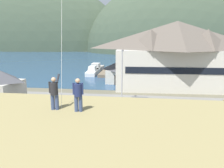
{
  "coord_description": "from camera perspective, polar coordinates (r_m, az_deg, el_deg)",
  "views": [
    {
      "loc": [
        4.88,
        -19.85,
        9.69
      ],
      "look_at": [
        1.07,
        9.0,
        3.18
      ],
      "focal_mm": 35.97,
      "sensor_mm": 36.0,
      "label": 1
    }
  ],
  "objects": [
    {
      "name": "ground_plane",
      "position": [
        22.62,
        -5.82,
        -12.82
      ],
      "size": [
        600.0,
        600.0,
        0.0
      ],
      "primitive_type": "plane",
      "color": "#66604C"
    },
    {
      "name": "parking_lot_pad",
      "position": [
        27.1,
        -3.38,
        -8.25
      ],
      "size": [
        40.0,
        20.0,
        0.1
      ],
      "primitive_type": "cube",
      "color": "gray",
      "rests_on": "ground"
    },
    {
      "name": "bay_water",
      "position": [
        80.58,
        4.02,
        5.69
      ],
      "size": [
        360.0,
        84.0,
        0.03
      ],
      "primitive_type": "cube",
      "color": "navy",
      "rests_on": "ground"
    },
    {
      "name": "far_hill_west_ridge",
      "position": [
        161.62,
        -22.87,
        8.2
      ],
      "size": [
        147.21,
        46.38,
        87.75
      ],
      "primitive_type": "ellipsoid",
      "color": "#42513D",
      "rests_on": "ground"
    },
    {
      "name": "far_hill_east_peak",
      "position": [
        129.86,
        16.03,
        7.85
      ],
      "size": [
        100.25,
        56.79,
        79.51
      ],
      "primitive_type": "ellipsoid",
      "color": "#42513D",
      "rests_on": "ground"
    },
    {
      "name": "harbor_lodge",
      "position": [
        42.81,
        15.98,
        7.72
      ],
      "size": [
        23.0,
        12.85,
        11.95
      ],
      "color": "beige",
      "rests_on": "ground"
    },
    {
      "name": "storage_shed_waterside",
      "position": [
        45.38,
        1.84,
        3.21
      ],
      "size": [
        5.43,
        5.58,
        4.38
      ],
      "color": "beige",
      "rests_on": "ground"
    },
    {
      "name": "wharf_dock",
      "position": [
        57.05,
        -0.83,
        3.19
      ],
      "size": [
        3.2,
        13.71,
        0.7
      ],
      "color": "#70604C",
      "rests_on": "ground"
    },
    {
      "name": "moored_boat_wharfside",
      "position": [
        60.13,
        -4.0,
        4.01
      ],
      "size": [
        2.96,
        8.55,
        2.16
      ],
      "color": "#A8A399",
      "rests_on": "ground"
    },
    {
      "name": "moored_boat_outer_mooring",
      "position": [
        57.68,
        2.87,
        3.66
      ],
      "size": [
        2.51,
        7.73,
        2.16
      ],
      "color": "#23564C",
      "rests_on": "ground"
    },
    {
      "name": "moored_boat_inner_slip",
      "position": [
        54.82,
        -4.89,
        3.15
      ],
      "size": [
        2.32,
        7.21,
        2.16
      ],
      "color": "silver",
      "rests_on": "ground"
    },
    {
      "name": "parked_car_back_row_left",
      "position": [
        27.74,
        18.22,
        -6.16
      ],
      "size": [
        4.35,
        2.37,
        1.82
      ],
      "color": "silver",
      "rests_on": "parking_lot_pad"
    },
    {
      "name": "parked_car_mid_row_near",
      "position": [
        23.4,
        -11.79,
        -9.29
      ],
      "size": [
        4.24,
        2.13,
        1.82
      ],
      "color": "#236633",
      "rests_on": "parking_lot_pad"
    },
    {
      "name": "parked_car_front_row_red",
      "position": [
        26.97,
        -2.31,
        -6.05
      ],
      "size": [
        4.27,
        2.19,
        1.82
      ],
      "color": "silver",
      "rests_on": "parking_lot_pad"
    },
    {
      "name": "parked_car_front_row_end",
      "position": [
        22.13,
        18.55,
        -11.02
      ],
      "size": [
        4.21,
        2.08,
        1.82
      ],
      "color": "silver",
      "rests_on": "parking_lot_pad"
    },
    {
      "name": "parked_car_mid_row_far",
      "position": [
        28.22,
        7.32,
        -5.29
      ],
      "size": [
        4.26,
        2.17,
        1.82
      ],
      "color": "slate",
      "rests_on": "parking_lot_pad"
    },
    {
      "name": "parked_car_back_row_right",
      "position": [
        30.7,
        -19.75,
        -4.47
      ],
      "size": [
        4.3,
        2.25,
        1.82
      ],
      "color": "black",
      "rests_on": "parking_lot_pad"
    },
    {
      "name": "parking_light_pole",
      "position": [
        30.97,
        2.58,
        2.73
      ],
      "size": [
        0.24,
        0.78,
        7.47
      ],
      "color": "#ADADB2",
      "rests_on": "parking_lot_pad"
    },
    {
      "name": "person_kite_flyer",
      "position": [
        12.08,
        -14.47,
        -2.0
      ],
      "size": [
        0.52,
        0.68,
        1.86
      ],
      "color": "#384770",
      "rests_on": "grassy_hill_foreground"
    },
    {
      "name": "person_companion",
      "position": [
        11.54,
        -8.61,
        -2.5
      ],
      "size": [
        0.54,
        0.4,
        1.74
      ],
      "color": "#384770",
      "rests_on": "grassy_hill_foreground"
    }
  ]
}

